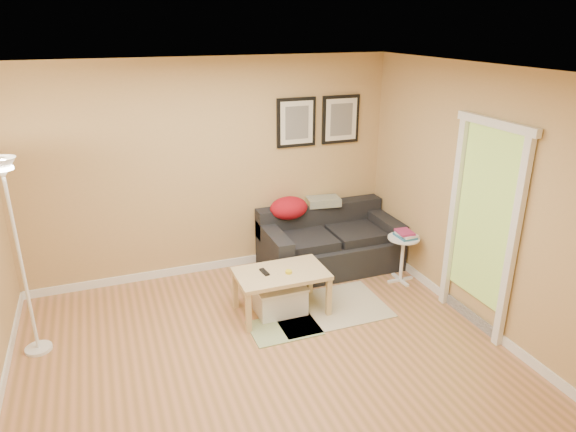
{
  "coord_description": "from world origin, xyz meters",
  "views": [
    {
      "loc": [
        -1.22,
        -3.86,
        2.97
      ],
      "look_at": [
        0.55,
        0.85,
        1.05
      ],
      "focal_mm": 32.11,
      "sensor_mm": 36.0,
      "label": 1
    }
  ],
  "objects_px": {
    "coffee_table": "(281,292)",
    "floor_lamp": "(22,266)",
    "side_table": "(402,259)",
    "book_stack": "(405,234)",
    "storage_bin": "(280,299)",
    "sofa": "(330,240)"
  },
  "relations": [
    {
      "from": "coffee_table",
      "to": "floor_lamp",
      "type": "relative_size",
      "value": 0.5
    },
    {
      "from": "side_table",
      "to": "floor_lamp",
      "type": "height_order",
      "value": "floor_lamp"
    },
    {
      "from": "coffee_table",
      "to": "storage_bin",
      "type": "distance_m",
      "value": 0.08
    },
    {
      "from": "sofa",
      "to": "floor_lamp",
      "type": "xyz_separation_m",
      "value": [
        -3.38,
        -0.65,
        0.53
      ]
    },
    {
      "from": "sofa",
      "to": "book_stack",
      "type": "height_order",
      "value": "sofa"
    },
    {
      "from": "side_table",
      "to": "book_stack",
      "type": "xyz_separation_m",
      "value": [
        0.02,
        -0.0,
        0.33
      ]
    },
    {
      "from": "sofa",
      "to": "storage_bin",
      "type": "bearing_deg",
      "value": -139.86
    },
    {
      "from": "coffee_table",
      "to": "side_table",
      "type": "bearing_deg",
      "value": 21.77
    },
    {
      "from": "coffee_table",
      "to": "book_stack",
      "type": "relative_size",
      "value": 3.81
    },
    {
      "from": "sofa",
      "to": "floor_lamp",
      "type": "relative_size",
      "value": 0.89
    },
    {
      "from": "storage_bin",
      "to": "side_table",
      "type": "height_order",
      "value": "side_table"
    },
    {
      "from": "side_table",
      "to": "storage_bin",
      "type": "bearing_deg",
      "value": -174.16
    },
    {
      "from": "coffee_table",
      "to": "side_table",
      "type": "height_order",
      "value": "side_table"
    },
    {
      "from": "sofa",
      "to": "coffee_table",
      "type": "height_order",
      "value": "sofa"
    },
    {
      "from": "side_table",
      "to": "book_stack",
      "type": "relative_size",
      "value": 2.28
    },
    {
      "from": "storage_bin",
      "to": "book_stack",
      "type": "bearing_deg",
      "value": 5.73
    },
    {
      "from": "storage_bin",
      "to": "book_stack",
      "type": "distance_m",
      "value": 1.7
    },
    {
      "from": "storage_bin",
      "to": "book_stack",
      "type": "height_order",
      "value": "book_stack"
    },
    {
      "from": "sofa",
      "to": "coffee_table",
      "type": "xyz_separation_m",
      "value": [
        -0.95,
        -0.8,
        -0.14
      ]
    },
    {
      "from": "coffee_table",
      "to": "side_table",
      "type": "relative_size",
      "value": 1.67
    },
    {
      "from": "floor_lamp",
      "to": "sofa",
      "type": "bearing_deg",
      "value": 10.84
    },
    {
      "from": "book_stack",
      "to": "floor_lamp",
      "type": "xyz_separation_m",
      "value": [
        -4.04,
        0.01,
        0.29
      ]
    }
  ]
}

